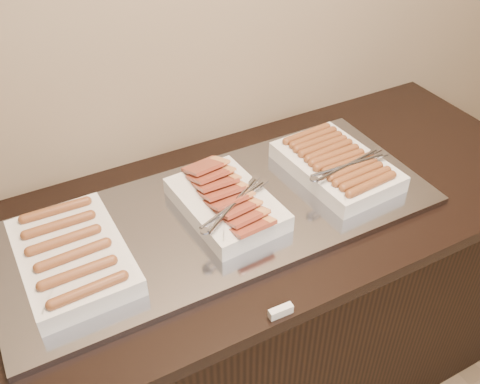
# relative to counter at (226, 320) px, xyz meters

# --- Properties ---
(counter) EXTENTS (2.06, 0.76, 0.90)m
(counter) POSITION_rel_counter_xyz_m (0.00, 0.00, 0.00)
(counter) COLOR black
(counter) RESTS_ON ground
(warming_tray) EXTENTS (1.20, 0.50, 0.02)m
(warming_tray) POSITION_rel_counter_xyz_m (-0.01, 0.00, 0.46)
(warming_tray) COLOR #9699A4
(warming_tray) RESTS_ON counter
(dish_left) EXTENTS (0.25, 0.37, 0.07)m
(dish_left) POSITION_rel_counter_xyz_m (-0.41, -0.00, 0.50)
(dish_left) COLOR white
(dish_left) RESTS_ON warming_tray
(dish_center) EXTENTS (0.26, 0.36, 0.09)m
(dish_center) POSITION_rel_counter_xyz_m (0.01, -0.00, 0.50)
(dish_center) COLOR white
(dish_center) RESTS_ON warming_tray
(dish_right) EXTENTS (0.27, 0.37, 0.08)m
(dish_right) POSITION_rel_counter_xyz_m (0.38, -0.00, 0.50)
(dish_right) COLOR white
(dish_right) RESTS_ON warming_tray
(label_holder) EXTENTS (0.06, 0.02, 0.02)m
(label_holder) POSITION_rel_counter_xyz_m (-0.04, -0.36, 0.46)
(label_holder) COLOR white
(label_holder) RESTS_ON counter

